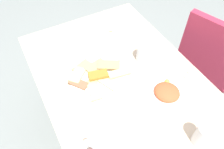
# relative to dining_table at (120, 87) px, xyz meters

# --- Properties ---
(ground_plane) EXTENTS (6.00, 6.00, 0.00)m
(ground_plane) POSITION_rel_dining_table_xyz_m (0.00, 0.00, -0.67)
(ground_plane) COLOR gray
(dining_table) EXTENTS (1.21, 0.84, 0.75)m
(dining_table) POSITION_rel_dining_table_xyz_m (0.00, 0.00, 0.00)
(dining_table) COLOR #CAB595
(dining_table) RESTS_ON ground_plane
(dining_chair) EXTENTS (0.53, 0.53, 0.90)m
(dining_chair) POSITION_rel_dining_table_xyz_m (-0.00, 0.77, -0.16)
(dining_chair) COLOR #9F2940
(dining_chair) RESTS_ON ground_plane
(pide_platter) EXTENTS (0.32, 0.33, 0.04)m
(pide_platter) POSITION_rel_dining_table_xyz_m (-0.06, -0.10, 0.09)
(pide_platter) COLOR white
(pide_platter) RESTS_ON dining_table
(salad_plate_greens) EXTENTS (0.20, 0.20, 0.04)m
(salad_plate_greens) POSITION_rel_dining_table_xyz_m (-0.33, 0.09, 0.10)
(salad_plate_greens) COLOR white
(salad_plate_greens) RESTS_ON dining_table
(salad_plate_rice) EXTENTS (0.19, 0.19, 0.05)m
(salad_plate_rice) POSITION_rel_dining_table_xyz_m (0.21, 0.16, 0.10)
(salad_plate_rice) COLOR white
(salad_plate_rice) RESTS_ON dining_table
(soda_can) EXTENTS (0.09, 0.09, 0.12)m
(soda_can) POSITION_rel_dining_table_xyz_m (0.47, 0.13, 0.14)
(soda_can) COLOR silver
(soda_can) RESTS_ON dining_table
(drinking_glass) EXTENTS (0.08, 0.08, 0.10)m
(drinking_glass) POSITION_rel_dining_table_xyz_m (-0.06, 0.19, 0.13)
(drinking_glass) COLOR silver
(drinking_glass) RESTS_ON dining_table
(paper_napkin) EXTENTS (0.16, 0.16, 0.00)m
(paper_napkin) POSITION_rel_dining_table_xyz_m (0.07, 0.33, 0.08)
(paper_napkin) COLOR white
(paper_napkin) RESTS_ON dining_table
(fork) EXTENTS (0.20, 0.04, 0.00)m
(fork) POSITION_rel_dining_table_xyz_m (0.07, 0.31, 0.09)
(fork) COLOR silver
(fork) RESTS_ON paper_napkin
(spoon) EXTENTS (0.16, 0.05, 0.00)m
(spoon) POSITION_rel_dining_table_xyz_m (0.07, 0.35, 0.09)
(spoon) COLOR silver
(spoon) RESTS_ON paper_napkin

